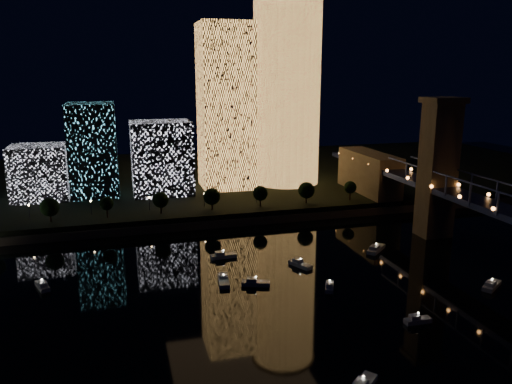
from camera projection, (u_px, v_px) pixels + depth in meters
ground at (321, 322)px, 119.85m from camera, size 520.00×520.00×0.00m
far_bank at (206, 178)px, 269.15m from camera, size 420.00×160.00×5.00m
seawall at (240, 221)px, 196.32m from camera, size 420.00×6.00×3.00m
tower_cylindrical at (287, 92)px, 238.57m from camera, size 34.00×34.00×88.43m
tower_rectangular at (226, 107)px, 230.68m from camera, size 23.65×23.65×75.25m
midrise_blocks at (78, 159)px, 218.14m from camera, size 115.97×30.94×40.38m
motorboats at (288, 288)px, 136.64m from camera, size 127.30×79.35×2.78m
esplanade_trees at (146, 201)px, 190.58m from camera, size 166.15×6.97×8.99m
street_lamps at (149, 201)px, 196.95m from camera, size 132.70×0.70×5.65m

